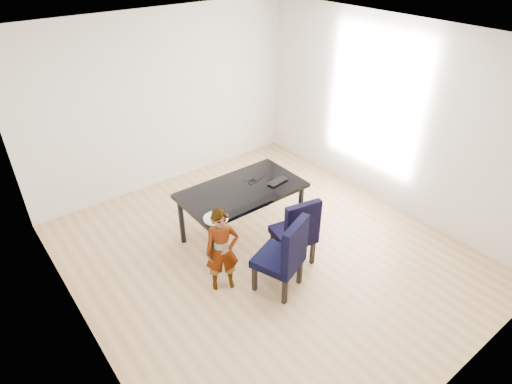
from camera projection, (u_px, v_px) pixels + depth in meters
floor at (265, 254)px, 5.60m from camera, size 4.50×5.00×0.01m
ceiling at (269, 39)px, 4.16m from camera, size 4.50×5.00×0.01m
wall_back at (164, 101)px, 6.55m from camera, size 4.50×0.01×2.70m
wall_front at (477, 287)px, 3.20m from camera, size 4.50×0.01×2.70m
wall_left at (65, 238)px, 3.71m from camera, size 0.01×5.00×2.70m
wall_right at (390, 116)px, 6.05m from camera, size 0.01×5.00×2.70m
dining_table at (242, 213)px, 5.73m from camera, size 1.60×0.90×0.75m
chair_left at (278, 254)px, 4.83m from camera, size 0.62×0.63×0.99m
chair_right at (293, 228)px, 5.27m from camera, size 0.54×0.56×0.95m
child at (222, 251)px, 4.82m from camera, size 0.46×0.39×1.07m
plate at (216, 218)px, 4.97m from camera, size 0.33×0.33×0.02m
sandwich at (215, 216)px, 4.93m from camera, size 0.16×0.09×0.06m
laptop at (275, 180)px, 5.70m from camera, size 0.33×0.24×0.02m
cable_tangle at (253, 182)px, 5.67m from camera, size 0.18×0.18×0.01m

